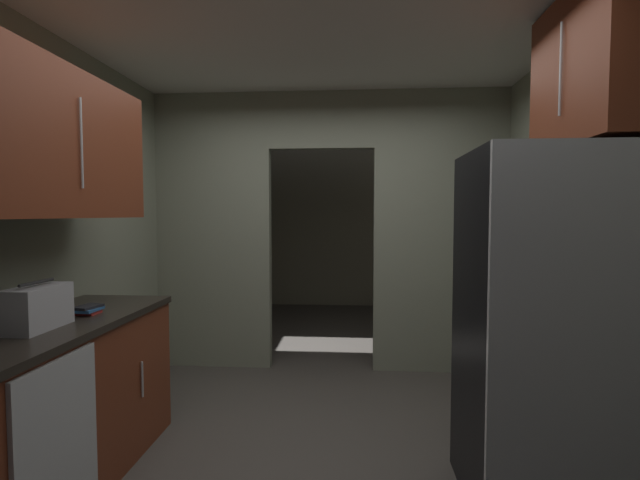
# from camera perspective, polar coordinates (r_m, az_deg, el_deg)

# --- Properties ---
(ground) EXTENTS (20.00, 20.00, 0.00)m
(ground) POSITION_cam_1_polar(r_m,az_deg,el_deg) (3.12, -1.10, -25.41)
(ground) COLOR #47423D
(kitchen_overhead_slab) EXTENTS (3.74, 7.43, 0.06)m
(kitchen_overhead_slab) POSITION_cam_1_polar(r_m,az_deg,el_deg) (3.47, -0.27, 23.21)
(kitchen_overhead_slab) COLOR silver
(kitchen_partition) EXTENTS (3.34, 0.12, 2.65)m
(kitchen_partition) POSITION_cam_1_polar(r_m,az_deg,el_deg) (4.45, 1.22, 2.08)
(kitchen_partition) COLOR gray
(kitchen_partition) RESTS_ON ground
(adjoining_room_shell) EXTENTS (3.34, 3.22, 2.65)m
(adjoining_room_shell) POSITION_cam_1_polar(r_m,az_deg,el_deg) (6.58, 2.07, 1.70)
(adjoining_room_shell) COLOR gray
(adjoining_room_shell) RESTS_ON ground
(refrigerator) EXTENTS (0.81, 0.78, 1.81)m
(refrigerator) POSITION_cam_1_polar(r_m,az_deg,el_deg) (2.66, 26.29, -9.92)
(refrigerator) COLOR black
(refrigerator) RESTS_ON ground
(lower_cabinet_run) EXTENTS (0.64, 1.61, 0.92)m
(lower_cabinet_run) POSITION_cam_1_polar(r_m,az_deg,el_deg) (3.03, -29.62, -17.21)
(lower_cabinet_run) COLOR maroon
(lower_cabinet_run) RESTS_ON ground
(dishwasher) EXTENTS (0.02, 0.56, 0.86)m
(dishwasher) POSITION_cam_1_polar(r_m,az_deg,el_deg) (2.53, -29.45, -22.11)
(dishwasher) COLOR #B7BABC
(dishwasher) RESTS_ON ground
(upper_cabinet_counterside) EXTENTS (0.36, 1.45, 0.79)m
(upper_cabinet_counterside) POSITION_cam_1_polar(r_m,az_deg,el_deg) (2.87, -30.40, 10.20)
(upper_cabinet_counterside) COLOR maroon
(upper_cabinet_fridgeside) EXTENTS (0.36, 0.89, 0.79)m
(upper_cabinet_fridgeside) POSITION_cam_1_polar(r_m,az_deg,el_deg) (2.89, 30.94, 17.64)
(upper_cabinet_fridgeside) COLOR maroon
(boombox) EXTENTS (0.17, 0.36, 0.24)m
(boombox) POSITION_cam_1_polar(r_m,az_deg,el_deg) (2.73, -31.45, -7.11)
(boombox) COLOR #B2B2B7
(boombox) RESTS_ON lower_cabinet_run
(book_stack) EXTENTS (0.13, 0.17, 0.05)m
(book_stack) POSITION_cam_1_polar(r_m,az_deg,el_deg) (3.01, -26.62, -7.64)
(book_stack) COLOR red
(book_stack) RESTS_ON lower_cabinet_run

